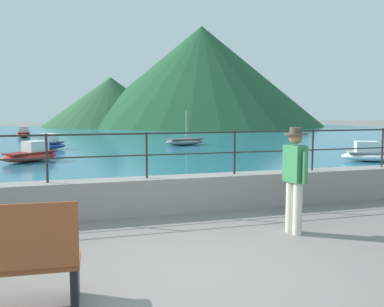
# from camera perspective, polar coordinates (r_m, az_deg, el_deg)

# --- Properties ---
(ground_plane) EXTENTS (120.00, 120.00, 0.00)m
(ground_plane) POSITION_cam_1_polar(r_m,az_deg,el_deg) (5.67, 0.52, -15.25)
(ground_plane) COLOR slate
(promenade_wall) EXTENTS (20.00, 0.56, 0.70)m
(promenade_wall) POSITION_cam_1_polar(r_m,az_deg,el_deg) (8.57, -5.93, -5.54)
(promenade_wall) COLOR gray
(promenade_wall) RESTS_ON ground
(railing) EXTENTS (18.44, 0.04, 0.90)m
(railing) POSITION_cam_1_polar(r_m,az_deg,el_deg) (8.43, -6.00, 0.96)
(railing) COLOR #282623
(railing) RESTS_ON promenade_wall
(lake_water) EXTENTS (64.00, 44.32, 0.06)m
(lake_water) POSITION_cam_1_polar(r_m,az_deg,el_deg) (30.99, -13.95, 2.03)
(lake_water) COLOR #236B89
(lake_water) RESTS_ON ground
(hill_main) EXTENTS (28.41, 28.41, 11.66)m
(hill_main) POSITION_cam_1_polar(r_m,az_deg,el_deg) (51.97, 1.26, 10.11)
(hill_main) COLOR #1E4C2D
(hill_main) RESTS_ON ground
(hill_secondary) EXTENTS (15.69, 15.69, 5.62)m
(hill_secondary) POSITION_cam_1_polar(r_m,az_deg,el_deg) (50.87, -10.63, 6.69)
(hill_secondary) COLOR #285633
(hill_secondary) RESTS_ON ground
(person_walking) EXTENTS (0.38, 0.56, 1.75)m
(person_walking) POSITION_cam_1_polar(r_m,az_deg,el_deg) (7.26, 13.36, -2.73)
(person_walking) COLOR beige
(person_walking) RESTS_ON ground
(boat_1) EXTENTS (2.36, 2.14, 0.76)m
(boat_1) POSITION_cam_1_polar(r_m,az_deg,el_deg) (17.46, -20.42, -0.10)
(boat_1) COLOR red
(boat_1) RESTS_ON lake_water
(boat_2) EXTENTS (2.45, 1.88, 0.76)m
(boat_2) POSITION_cam_1_polar(r_m,az_deg,el_deg) (17.71, 22.58, -0.10)
(boat_2) COLOR white
(boat_2) RESTS_ON lake_water
(boat_3) EXTENTS (1.01, 2.34, 0.76)m
(boat_3) POSITION_cam_1_polar(r_m,az_deg,el_deg) (32.46, -21.26, 2.49)
(boat_3) COLOR red
(boat_3) RESTS_ON lake_water
(boat_4) EXTENTS (2.45, 1.42, 1.86)m
(boat_4) POSITION_cam_1_polar(r_m,az_deg,el_deg) (23.66, -0.96, 1.60)
(boat_4) COLOR gray
(boat_4) RESTS_ON lake_water
(boat_5) EXTENTS (2.45, 1.89, 0.76)m
(boat_5) POSITION_cam_1_polar(r_m,az_deg,el_deg) (22.57, -18.84, 1.24)
(boat_5) COLOR #2D4C9E
(boat_5) RESTS_ON lake_water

